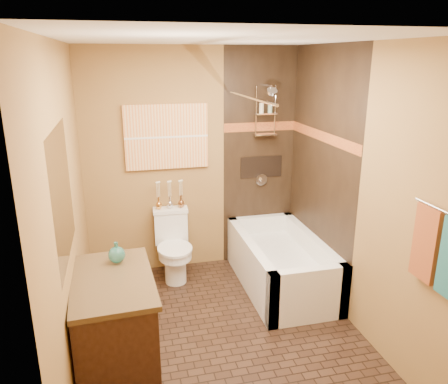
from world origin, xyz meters
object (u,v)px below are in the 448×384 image
object	(u,v)px
bathtub	(281,267)
vanity	(115,328)
toilet	(173,245)
sunset_painting	(167,137)

from	to	relation	value
bathtub	vanity	xyz separation A→B (m)	(-1.72, -1.01, 0.20)
toilet	vanity	xyz separation A→B (m)	(-0.64, -1.48, 0.04)
sunset_painting	vanity	xyz separation A→B (m)	(-0.64, -1.74, -1.13)
toilet	bathtub	bearing A→B (deg)	-19.76
sunset_painting	toilet	bearing A→B (deg)	-90.00
bathtub	sunset_painting	bearing A→B (deg)	146.32
bathtub	vanity	size ratio (longest dim) A/B	1.53
toilet	sunset_painting	bearing A→B (deg)	93.57
toilet	vanity	distance (m)	1.61
sunset_painting	toilet	xyz separation A→B (m)	(0.00, -0.26, -1.17)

